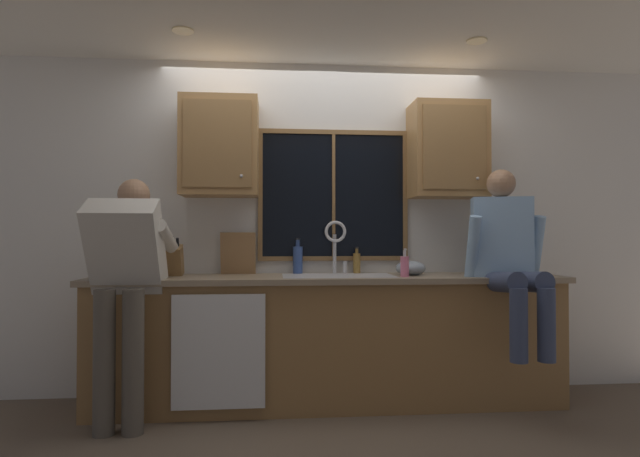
{
  "coord_description": "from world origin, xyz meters",
  "views": [
    {
      "loc": [
        -0.39,
        -4.02,
        1.2
      ],
      "look_at": [
        -0.06,
        -0.3,
        1.26
      ],
      "focal_mm": 29.1,
      "sensor_mm": 36.0,
      "label": 1
    }
  ],
  "objects_px": {
    "cutting_board": "(238,253)",
    "bottle_tall_clear": "(357,263)",
    "knife_block": "(174,261)",
    "person_standing": "(125,273)",
    "person_sitting_on_counter": "(508,251)",
    "mixing_bowl": "(411,268)",
    "bottle_green_glass": "(298,259)",
    "soap_dispenser": "(405,266)"
  },
  "relations": [
    {
      "from": "person_standing",
      "to": "cutting_board",
      "type": "xyz_separation_m",
      "value": [
        0.67,
        0.55,
        0.1
      ]
    },
    {
      "from": "person_sitting_on_counter",
      "to": "cutting_board",
      "type": "xyz_separation_m",
      "value": [
        -1.88,
        0.49,
        -0.03
      ]
    },
    {
      "from": "person_standing",
      "to": "bottle_tall_clear",
      "type": "bearing_deg",
      "value": 19.72
    },
    {
      "from": "person_standing",
      "to": "bottle_tall_clear",
      "type": "relative_size",
      "value": 7.86
    },
    {
      "from": "bottle_green_glass",
      "to": "person_standing",
      "type": "bearing_deg",
      "value": -153.54
    },
    {
      "from": "person_standing",
      "to": "person_sitting_on_counter",
      "type": "relative_size",
      "value": 1.26
    },
    {
      "from": "cutting_board",
      "to": "bottle_tall_clear",
      "type": "bearing_deg",
      "value": 1.02
    },
    {
      "from": "soap_dispenser",
      "to": "bottle_green_glass",
      "type": "distance_m",
      "value": 0.82
    },
    {
      "from": "person_sitting_on_counter",
      "to": "mixing_bowl",
      "type": "bearing_deg",
      "value": 153.75
    },
    {
      "from": "person_sitting_on_counter",
      "to": "bottle_green_glass",
      "type": "distance_m",
      "value": 1.51
    },
    {
      "from": "soap_dispenser",
      "to": "bottle_tall_clear",
      "type": "distance_m",
      "value": 0.47
    },
    {
      "from": "cutting_board",
      "to": "person_standing",
      "type": "bearing_deg",
      "value": -140.75
    },
    {
      "from": "bottle_green_glass",
      "to": "knife_block",
      "type": "bearing_deg",
      "value": -170.66
    },
    {
      "from": "mixing_bowl",
      "to": "person_sitting_on_counter",
      "type": "bearing_deg",
      "value": -26.25
    },
    {
      "from": "mixing_bowl",
      "to": "soap_dispenser",
      "type": "distance_m",
      "value": 0.2
    },
    {
      "from": "knife_block",
      "to": "bottle_green_glass",
      "type": "bearing_deg",
      "value": 9.34
    },
    {
      "from": "mixing_bowl",
      "to": "bottle_green_glass",
      "type": "bearing_deg",
      "value": 166.49
    },
    {
      "from": "mixing_bowl",
      "to": "bottle_green_glass",
      "type": "xyz_separation_m",
      "value": [
        -0.82,
        0.2,
        0.06
      ]
    },
    {
      "from": "person_standing",
      "to": "person_sitting_on_counter",
      "type": "bearing_deg",
      "value": 1.38
    },
    {
      "from": "person_standing",
      "to": "bottle_green_glass",
      "type": "bearing_deg",
      "value": 26.46
    },
    {
      "from": "knife_block",
      "to": "mixing_bowl",
      "type": "relative_size",
      "value": 1.47
    },
    {
      "from": "person_sitting_on_counter",
      "to": "cutting_board",
      "type": "bearing_deg",
      "value": 165.46
    },
    {
      "from": "soap_dispenser",
      "to": "bottle_green_glass",
      "type": "bearing_deg",
      "value": 152.93
    },
    {
      "from": "person_standing",
      "to": "knife_block",
      "type": "height_order",
      "value": "person_standing"
    },
    {
      "from": "person_standing",
      "to": "knife_block",
      "type": "bearing_deg",
      "value": 61.36
    },
    {
      "from": "mixing_bowl",
      "to": "bottle_tall_clear",
      "type": "xyz_separation_m",
      "value": [
        -0.37,
        0.2,
        0.03
      ]
    },
    {
      "from": "knife_block",
      "to": "soap_dispenser",
      "type": "bearing_deg",
      "value": -7.95
    },
    {
      "from": "person_sitting_on_counter",
      "to": "mixing_bowl",
      "type": "distance_m",
      "value": 0.69
    },
    {
      "from": "knife_block",
      "to": "cutting_board",
      "type": "height_order",
      "value": "cutting_board"
    },
    {
      "from": "person_standing",
      "to": "bottle_green_glass",
      "type": "relative_size",
      "value": 5.89
    },
    {
      "from": "person_sitting_on_counter",
      "to": "cutting_board",
      "type": "relative_size",
      "value": 3.95
    },
    {
      "from": "knife_block",
      "to": "mixing_bowl",
      "type": "distance_m",
      "value": 1.72
    },
    {
      "from": "soap_dispenser",
      "to": "bottle_tall_clear",
      "type": "height_order",
      "value": "bottle_tall_clear"
    },
    {
      "from": "mixing_bowl",
      "to": "bottle_tall_clear",
      "type": "bearing_deg",
      "value": 150.91
    },
    {
      "from": "knife_block",
      "to": "mixing_bowl",
      "type": "bearing_deg",
      "value": -1.67
    },
    {
      "from": "cutting_board",
      "to": "bottle_green_glass",
      "type": "bearing_deg",
      "value": 1.16
    },
    {
      "from": "mixing_bowl",
      "to": "bottle_green_glass",
      "type": "height_order",
      "value": "bottle_green_glass"
    },
    {
      "from": "person_sitting_on_counter",
      "to": "bottle_green_glass",
      "type": "bearing_deg",
      "value": 160.84
    },
    {
      "from": "person_standing",
      "to": "knife_block",
      "type": "distance_m",
      "value": 0.47
    },
    {
      "from": "person_standing",
      "to": "knife_block",
      "type": "relative_size",
      "value": 4.95
    },
    {
      "from": "person_standing",
      "to": "mixing_bowl",
      "type": "height_order",
      "value": "person_standing"
    },
    {
      "from": "soap_dispenser",
      "to": "knife_block",
      "type": "bearing_deg",
      "value": 172.05
    }
  ]
}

